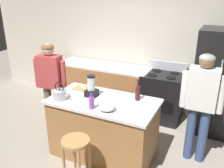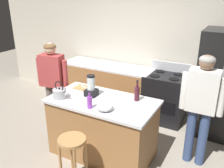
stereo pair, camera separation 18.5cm
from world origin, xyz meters
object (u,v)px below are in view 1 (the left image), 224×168
object	(u,v)px
kitchen_island	(104,128)
stove_range	(162,96)
tea_kettle	(60,94)
refrigerator	(222,83)
cutting_board	(83,88)
person_by_island_left	(51,80)
chef_knife	(84,88)
bar_stool	(76,151)
person_by_sink_right	(201,99)
bottle_wine	(138,93)
mixing_bowl	(107,107)
blender_appliance	(91,88)
bottle_soda	(92,102)

from	to	relation	value
kitchen_island	stove_range	bearing A→B (deg)	71.59
tea_kettle	stove_range	bearing A→B (deg)	58.06
refrigerator	cutting_board	bearing A→B (deg)	-148.03
person_by_island_left	chef_knife	world-z (taller)	person_by_island_left
bar_stool	stove_range	bearing A→B (deg)	77.46
person_by_sink_right	bar_stool	distance (m)	1.85
bottle_wine	mixing_bowl	distance (m)	0.56
blender_appliance	stove_range	bearing A→B (deg)	63.31
person_by_island_left	cutting_board	xyz separation A→B (m)	(0.66, -0.01, -0.04)
stove_range	mixing_bowl	distance (m)	1.88
kitchen_island	person_by_sink_right	distance (m)	1.49
person_by_island_left	kitchen_island	bearing A→B (deg)	-12.17
chef_knife	blender_appliance	bearing A→B (deg)	-13.43
bottle_wine	tea_kettle	distance (m)	1.14
bottle_wine	cutting_board	world-z (taller)	bottle_wine
person_by_sink_right	chef_knife	size ratio (longest dim) A/B	7.58
refrigerator	person_by_sink_right	size ratio (longest dim) A/B	1.11
person_by_sink_right	bottle_wine	distance (m)	0.89
person_by_sink_right	bottle_wine	world-z (taller)	person_by_sink_right
person_by_island_left	bottle_soda	xyz separation A→B (m)	(1.14, -0.55, 0.05)
person_by_sink_right	bar_stool	bearing A→B (deg)	-136.52
refrigerator	person_by_sink_right	bearing A→B (deg)	-102.40
kitchen_island	cutting_board	distance (m)	0.72
refrigerator	bottle_wine	xyz separation A→B (m)	(-1.08, -1.27, 0.12)
mixing_bowl	stove_range	bearing A→B (deg)	79.92
blender_appliance	chef_knife	size ratio (longest dim) A/B	1.49
mixing_bowl	person_by_island_left	bearing A→B (deg)	159.46
kitchen_island	tea_kettle	size ratio (longest dim) A/B	5.77
refrigerator	mixing_bowl	size ratio (longest dim) A/B	8.12
bottle_wine	bottle_soda	bearing A→B (deg)	-131.15
kitchen_island	cutting_board	world-z (taller)	cutting_board
tea_kettle	bar_stool	bearing A→B (deg)	-40.92
kitchen_island	blender_appliance	bearing A→B (deg)	164.92
person_by_island_left	blender_appliance	size ratio (longest dim) A/B	4.93
bottle_soda	kitchen_island	bearing A→B (deg)	86.48
refrigerator	stove_range	bearing A→B (deg)	178.62
bottle_wine	mixing_bowl	world-z (taller)	bottle_wine
bottle_soda	cutting_board	world-z (taller)	bottle_soda
stove_range	bottle_wine	bearing A→B (deg)	-92.65
refrigerator	tea_kettle	bearing A→B (deg)	-140.65
bottle_soda	cutting_board	size ratio (longest dim) A/B	0.85
kitchen_island	chef_knife	bearing A→B (deg)	153.18
bottle_soda	blender_appliance	bearing A→B (deg)	120.14
kitchen_island	bottle_wine	distance (m)	0.77
kitchen_island	cutting_board	xyz separation A→B (m)	(-0.49, 0.24, 0.47)
cutting_board	bottle_wine	bearing A→B (deg)	-0.34
refrigerator	tea_kettle	xyz separation A→B (m)	(-2.12, -1.74, 0.08)
bar_stool	tea_kettle	xyz separation A→B (m)	(-0.59, 0.51, 0.46)
kitchen_island	bar_stool	xyz separation A→B (m)	(0.00, -0.75, 0.08)
person_by_sink_right	tea_kettle	bearing A→B (deg)	-159.14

